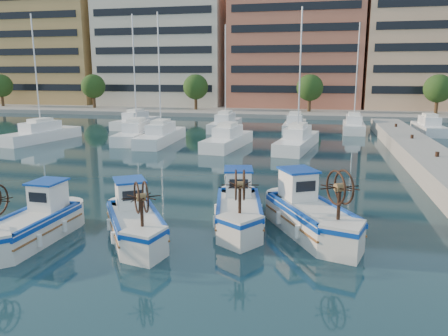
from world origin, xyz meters
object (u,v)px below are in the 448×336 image
at_px(fishing_boat_b, 135,220).
at_px(fishing_boat_c, 239,207).
at_px(fishing_boat_d, 310,213).
at_px(fishing_boat_a, 33,222).

relative_size(fishing_boat_b, fishing_boat_c, 0.95).
distance_m(fishing_boat_c, fishing_boat_d, 2.94).
distance_m(fishing_boat_b, fishing_boat_d, 6.87).
relative_size(fishing_boat_b, fishing_boat_d, 0.89).
height_order(fishing_boat_a, fishing_boat_c, fishing_boat_c).
bearing_deg(fishing_boat_a, fishing_boat_b, 18.76).
bearing_deg(fishing_boat_d, fishing_boat_c, 144.82).
bearing_deg(fishing_boat_c, fishing_boat_a, -166.18).
xyz_separation_m(fishing_boat_b, fishing_boat_c, (3.63, 2.35, 0.03)).
bearing_deg(fishing_boat_d, fishing_boat_b, 168.02).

